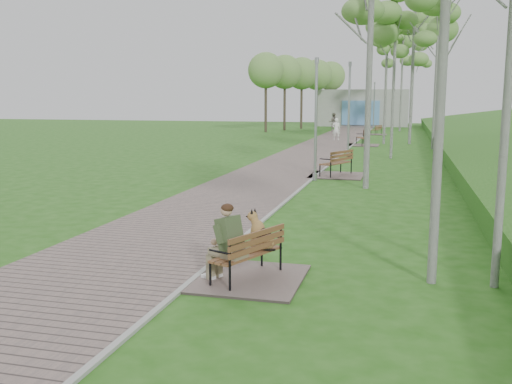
# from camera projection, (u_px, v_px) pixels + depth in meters

# --- Properties ---
(ground) EXTENTS (120.00, 120.00, 0.00)m
(ground) POSITION_uv_depth(u_px,v_px,m) (273.00, 213.00, 15.03)
(ground) COLOR #225812
(ground) RESTS_ON ground
(walkway) EXTENTS (3.50, 67.00, 0.04)m
(walkway) POSITION_uv_depth(u_px,v_px,m) (323.00, 146.00, 35.99)
(walkway) COLOR #6D5D58
(walkway) RESTS_ON ground
(kerb) EXTENTS (0.10, 67.00, 0.05)m
(kerb) POSITION_uv_depth(u_px,v_px,m) (351.00, 147.00, 35.55)
(kerb) COLOR #999993
(kerb) RESTS_ON ground
(building_north) EXTENTS (10.00, 5.20, 4.00)m
(building_north) POSITION_uv_depth(u_px,v_px,m) (362.00, 108.00, 63.75)
(building_north) COLOR #9E9E99
(building_north) RESTS_ON ground
(bench_main) EXTENTS (1.74, 1.93, 1.52)m
(bench_main) POSITION_uv_depth(u_px,v_px,m) (243.00, 255.00, 9.35)
(bench_main) COLOR #6D5D58
(bench_main) RESTS_ON ground
(bench_second) EXTENTS (2.03, 2.25, 1.25)m
(bench_second) POSITION_uv_depth(u_px,v_px,m) (336.00, 170.00, 22.17)
(bench_second) COLOR #6D5D58
(bench_second) RESTS_ON ground
(bench_third) EXTENTS (1.97, 2.19, 1.21)m
(bench_third) POSITION_uv_depth(u_px,v_px,m) (363.00, 142.00, 36.79)
(bench_third) COLOR #6D5D58
(bench_third) RESTS_ON ground
(bench_far) EXTENTS (1.64, 1.82, 1.01)m
(bench_far) POSITION_uv_depth(u_px,v_px,m) (376.00, 132.00, 47.98)
(bench_far) COLOR #6D5D58
(bench_far) RESTS_ON ground
(lamp_post_near) EXTENTS (0.17, 0.17, 4.43)m
(lamp_post_near) POSITION_uv_depth(u_px,v_px,m) (316.00, 124.00, 20.65)
(lamp_post_near) COLOR #93969B
(lamp_post_near) RESTS_ON ground
(lamp_post_second) EXTENTS (0.19, 0.19, 4.86)m
(lamp_post_second) POSITION_uv_depth(u_px,v_px,m) (349.00, 113.00, 29.59)
(lamp_post_second) COLOR #93969B
(lamp_post_second) RESTS_ON ground
(lamp_post_third) EXTENTS (0.17, 0.17, 4.44)m
(lamp_post_third) POSITION_uv_depth(u_px,v_px,m) (368.00, 110.00, 48.96)
(lamp_post_third) COLOR #93969B
(lamp_post_third) RESTS_ON ground
(lamp_post_far) EXTENTS (0.18, 0.18, 4.66)m
(lamp_post_far) POSITION_uv_depth(u_px,v_px,m) (374.00, 107.00, 57.79)
(lamp_post_far) COLOR #93969B
(lamp_post_far) RESTS_ON ground
(pedestrian_near) EXTENTS (0.64, 0.47, 1.62)m
(pedestrian_near) POSITION_uv_depth(u_px,v_px,m) (336.00, 129.00, 41.08)
(pedestrian_near) COLOR white
(pedestrian_near) RESTS_ON ground
(pedestrian_far) EXTENTS (0.86, 0.68, 1.71)m
(pedestrian_far) POSITION_uv_depth(u_px,v_px,m) (333.00, 122.00, 52.45)
(pedestrian_far) COLOR #9D9489
(pedestrian_far) RESTS_ON ground
(birch_near_b) EXTENTS (2.28, 2.28, 8.34)m
(birch_near_b) POSITION_uv_depth(u_px,v_px,m) (445.00, 16.00, 24.82)
(birch_near_b) COLOR silver
(birch_near_b) RESTS_ON ground
(birch_mid_a) EXTENTS (2.55, 2.55, 8.33)m
(birch_mid_a) POSITION_uv_depth(u_px,v_px,m) (396.00, 25.00, 27.74)
(birch_mid_a) COLOR silver
(birch_mid_a) RESTS_ON ground
(birch_mid_c) EXTENTS (2.65, 2.65, 9.26)m
(birch_mid_c) POSITION_uv_depth(u_px,v_px,m) (414.00, 32.00, 36.80)
(birch_mid_c) COLOR silver
(birch_mid_c) RESTS_ON ground
(birch_far_b) EXTENTS (2.25, 2.25, 8.48)m
(birch_far_b) POSITION_uv_depth(u_px,v_px,m) (387.00, 42.00, 37.02)
(birch_far_b) COLOR silver
(birch_far_b) RESTS_ON ground
(birch_distant_a) EXTENTS (2.96, 2.96, 9.62)m
(birch_distant_a) POSITION_uv_depth(u_px,v_px,m) (403.00, 48.00, 51.76)
(birch_distant_a) COLOR silver
(birch_distant_a) RESTS_ON ground
(birch_distant_b) EXTENTS (2.63, 2.63, 10.13)m
(birch_distant_b) POSITION_uv_depth(u_px,v_px,m) (414.00, 50.00, 58.95)
(birch_distant_b) COLOR silver
(birch_distant_b) RESTS_ON ground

